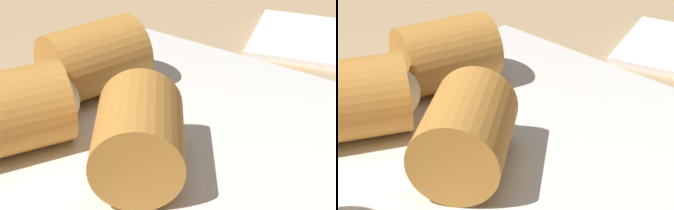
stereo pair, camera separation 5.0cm
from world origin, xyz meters
The scene contains 7 objects.
table_surface centered at (0.00, 0.00, 1.00)cm, with size 180.00×140.00×2.00cm.
serving_plate centered at (3.40, -0.40, 2.76)cm, with size 27.12×26.82×1.50cm.
roll_front_left centered at (10.10, -7.39, 6.20)cm, with size 8.88×8.20×5.39cm.
roll_front_right centered at (7.71, 0.48, 6.20)cm, with size 8.95×8.52×5.39cm.
roll_back_left centered at (1.33, -8.12, 6.20)cm, with size 8.61×7.26×5.39cm.
spoon centered at (-0.72, -17.04, 2.47)cm, with size 19.00×3.53×1.10cm.
napkin centered at (-19.20, -0.23, 2.30)cm, with size 13.24×12.08×0.60cm.
Camera 1 is at (29.73, 17.79, 24.84)cm, focal length 60.00 mm.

